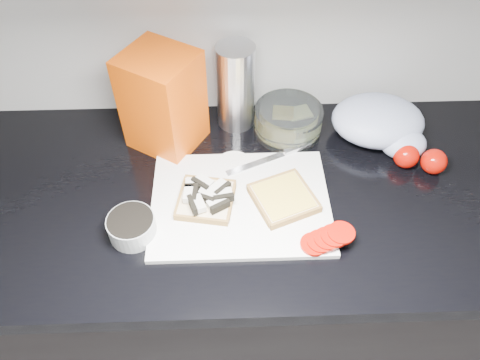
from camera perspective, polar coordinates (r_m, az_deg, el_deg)
name	(u,v)px	position (r m, az deg, el deg)	size (l,w,h in m)	color
base_cabinet	(282,285)	(1.49, 5.16, -12.67)	(3.50, 0.60, 0.86)	black
countertop	(295,193)	(1.12, 6.72, -1.54)	(3.50, 0.64, 0.04)	black
cutting_board	(240,203)	(1.06, 0.06, -2.80)	(0.40, 0.30, 0.01)	silver
bread_left	(206,198)	(1.04, -4.16, -2.17)	(0.15, 0.15, 0.04)	beige
bread_right	(284,198)	(1.05, 5.33, -2.21)	(0.17, 0.17, 0.02)	beige
tomato_slices	(327,238)	(0.99, 10.62, -7.02)	(0.13, 0.09, 0.02)	#A70D03
knife	(280,155)	(1.15, 4.89, 3.10)	(0.22, 0.11, 0.01)	silver
seed_tub	(132,226)	(1.02, -13.06, -5.48)	(0.10, 0.10, 0.05)	#A0A5A5
tub_lid	(234,165)	(1.14, -0.74, 1.89)	(0.09, 0.09, 0.01)	white
glass_bowl	(288,121)	(1.21, 5.88, 7.20)	(0.17, 0.17, 0.07)	silver
bread_bag	(163,101)	(1.14, -9.38, 9.48)	(0.16, 0.15, 0.25)	red
steel_canister	(236,87)	(1.18, -0.54, 11.29)	(0.09, 0.09, 0.23)	silver
grocery_bag	(381,124)	(1.23, 16.84, 6.60)	(0.24, 0.22, 0.10)	#AAB7D2
whole_tomatoes	(420,159)	(1.19, 21.08, 2.45)	(0.12, 0.08, 0.06)	#A70D03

